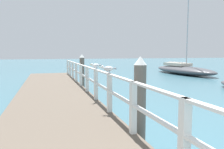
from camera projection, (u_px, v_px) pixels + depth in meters
pier_deck at (54, 99)px, 8.79m from camera, size 2.90×18.37×0.51m
pier_railing at (87, 76)px, 9.10m from camera, size 0.12×16.89×1.07m
dock_piling_near at (140, 101)px, 4.92m from camera, size 0.29×0.29×2.07m
dock_piling_far at (82, 72)px, 12.66m from camera, size 0.29×0.29×2.07m
seagull_foreground at (108, 68)px, 5.93m from camera, size 0.44×0.28×0.21m
seagull_background at (96, 65)px, 7.40m from camera, size 0.44×0.27×0.21m
boat_1 at (183, 69)px, 21.87m from camera, size 3.08×8.46×10.19m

